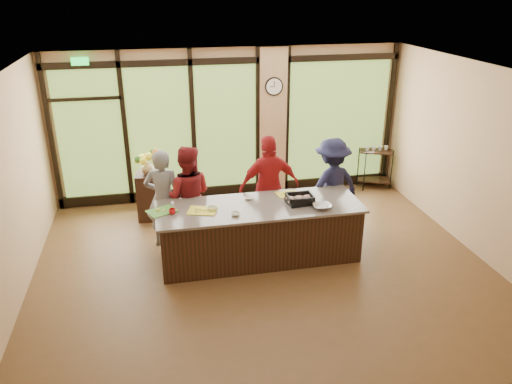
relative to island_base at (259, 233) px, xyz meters
name	(u,v)px	position (x,y,z in m)	size (l,w,h in m)	color
floor	(263,266)	(0.00, -0.30, -0.44)	(7.00, 7.00, 0.00)	brown
ceiling	(264,73)	(0.00, -0.30, 2.56)	(7.00, 7.00, 0.00)	silver
back_wall	(231,124)	(0.00, 2.70, 1.06)	(7.00, 7.00, 0.00)	tan
left_wall	(6,197)	(-3.50, -0.30, 1.06)	(6.00, 6.00, 0.00)	tan
right_wall	(478,161)	(3.50, -0.30, 1.06)	(6.00, 6.00, 0.00)	tan
window_wall	(239,130)	(0.16, 2.65, 0.95)	(6.90, 0.12, 3.00)	tan
island_base	(259,233)	(0.00, 0.00, 0.00)	(3.10, 1.00, 0.88)	black
countertop	(259,207)	(0.00, 0.00, 0.46)	(3.20, 1.10, 0.04)	slate
wall_clock	(274,86)	(0.85, 2.57, 1.81)	(0.36, 0.04, 0.36)	black
cook_left	(163,199)	(-1.45, 0.75, 0.40)	(0.62, 0.40, 1.69)	slate
cook_midleft	(188,196)	(-1.05, 0.76, 0.42)	(0.84, 0.65, 1.72)	maroon
cook_midright	(269,187)	(0.34, 0.77, 0.46)	(1.05, 0.44, 1.80)	maroon
cook_right	(331,185)	(1.45, 0.73, 0.41)	(1.10, 0.63, 1.70)	#181935
roasting_pan	(300,201)	(0.64, -0.04, 0.52)	(0.40, 0.31, 0.07)	black
mixing_bowl	(322,206)	(0.91, -0.31, 0.52)	(0.29, 0.29, 0.07)	silver
cutting_board_left	(162,211)	(-1.49, 0.09, 0.49)	(0.42, 0.31, 0.01)	#4C9435
cutting_board_center	(202,211)	(-0.89, -0.02, 0.49)	(0.43, 0.32, 0.01)	yellow
cutting_board_right	(288,194)	(0.55, 0.34, 0.49)	(0.36, 0.27, 0.01)	yellow
prep_bowl_near	(212,209)	(-0.74, -0.02, 0.50)	(0.16, 0.16, 0.05)	silver
prep_bowl_mid	(235,214)	(-0.42, -0.27, 0.50)	(0.13, 0.13, 0.04)	silver
prep_bowl_far	(248,198)	(-0.12, 0.27, 0.50)	(0.13, 0.13, 0.03)	silver
red_ramekin	(172,211)	(-1.34, -0.03, 0.52)	(0.10, 0.10, 0.08)	#AF1115
flower_stand	(150,196)	(-1.68, 1.85, 0.01)	(0.45, 0.45, 0.89)	black
flower_vase	(147,167)	(-1.68, 1.85, 0.58)	(0.24, 0.24, 0.25)	olive
bar_cart	(375,163)	(3.08, 2.43, 0.11)	(0.77, 0.62, 0.92)	black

